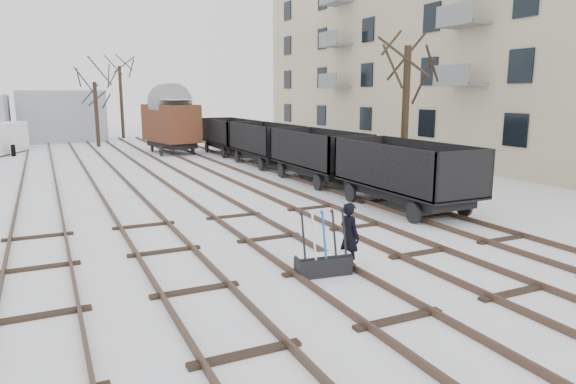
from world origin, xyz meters
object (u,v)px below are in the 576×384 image
object	(u,v)px
ground_frame	(323,263)
box_van_wagon	(171,122)
worker	(349,236)
freight_wagon_a	(404,184)

from	to	relation	value
ground_frame	box_van_wagon	bearing A→B (deg)	91.25
worker	box_van_wagon	size ratio (longest dim) A/B	0.30
worker	box_van_wagon	xyz separation A→B (m)	(1.81, 26.24, 1.38)
ground_frame	worker	world-z (taller)	worker
ground_frame	box_van_wagon	size ratio (longest dim) A/B	0.28
worker	box_van_wagon	world-z (taller)	box_van_wagon
ground_frame	worker	distance (m)	0.92
box_van_wagon	freight_wagon_a	bearing A→B (deg)	-92.09
ground_frame	freight_wagon_a	bearing A→B (deg)	45.42
freight_wagon_a	box_van_wagon	size ratio (longest dim) A/B	1.11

